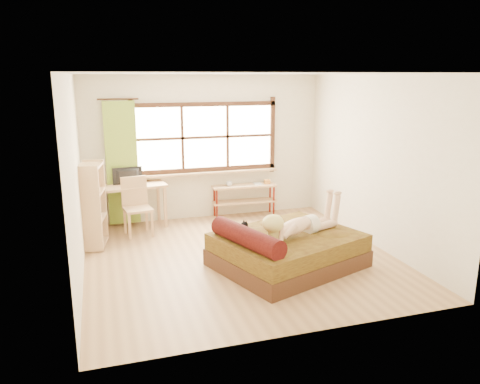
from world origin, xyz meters
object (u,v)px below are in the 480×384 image
object	(u,v)px
chair	(136,203)
bed	(285,249)
pipe_shelf	(245,193)
kitten	(238,229)
desk	(129,191)
woman	(300,215)
bookshelf	(93,205)

from	to	relation	value
chair	bed	bearing A→B (deg)	-55.87
chair	pipe_shelf	size ratio (longest dim) A/B	0.80
bed	chair	size ratio (longest dim) A/B	2.33
bed	chair	xyz separation A→B (m)	(-1.90, 2.10, 0.29)
pipe_shelf	kitten	bearing A→B (deg)	-106.45
desk	chair	bearing A→B (deg)	-84.43
pipe_shelf	bed	bearing A→B (deg)	-91.30
bed	woman	xyz separation A→B (m)	(0.19, -0.03, 0.51)
bed	pipe_shelf	world-z (taller)	bed
chair	bookshelf	xyz separation A→B (m)	(-0.70, -0.44, 0.13)
woman	desk	distance (m)	3.31
kitten	bookshelf	world-z (taller)	bookshelf
bed	kitten	size ratio (longest dim) A/B	8.09
chair	woman	bearing A→B (deg)	-53.54
bed	pipe_shelf	distance (m)	2.59
kitten	bed	bearing A→B (deg)	-29.71
bed	pipe_shelf	size ratio (longest dim) A/B	1.85
woman	kitten	size ratio (longest dim) A/B	4.67
pipe_shelf	chair	bearing A→B (deg)	-163.89
bookshelf	desk	bearing A→B (deg)	62.14
woman	pipe_shelf	distance (m)	2.63
woman	chair	distance (m)	3.00
bookshelf	woman	bearing A→B (deg)	-21.32
bed	bookshelf	xyz separation A→B (m)	(-2.60, 1.66, 0.43)
bed	bookshelf	distance (m)	3.12
desk	bookshelf	world-z (taller)	bookshelf
pipe_shelf	bookshelf	bearing A→B (deg)	-158.63
pipe_shelf	desk	bearing A→B (deg)	-173.58
woman	kitten	distance (m)	0.90
woman	chair	xyz separation A→B (m)	(-2.09, 2.13, -0.21)
desk	chair	xyz separation A→B (m)	(0.09, -0.36, -0.14)
kitten	desk	xyz separation A→B (m)	(-1.31, 2.34, 0.10)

